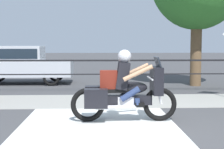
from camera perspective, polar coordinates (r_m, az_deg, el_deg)
name	(u,v)px	position (r m, az deg, el deg)	size (l,w,h in m)	color
ground_plane	(148,129)	(6.79, 5.98, -9.08)	(120.00, 120.00, 0.00)	#424244
sidewalk_band	(131,101)	(10.10, 3.18, -4.36)	(44.00, 2.40, 0.01)	#99968E
crosswalk_band	(98,132)	(6.53, -2.29, -9.60)	(3.21, 6.00, 0.01)	silver
fence_railing	(126,66)	(11.91, 2.31, 1.35)	(36.00, 0.05, 1.13)	black
motorcycle	(123,90)	(7.34, 1.92, -2.61)	(2.28, 0.76, 1.54)	black
parked_car	(21,62)	(14.84, -14.92, 1.96)	(4.09, 1.74, 1.58)	#B7BCC4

